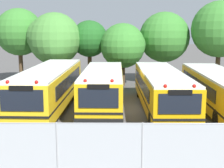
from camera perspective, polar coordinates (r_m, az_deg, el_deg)
ground_plane at (r=20.35m, az=3.66°, el=-4.44°), size 160.00×160.00×0.00m
school_bus_0 at (r=20.64m, az=-11.14°, el=-0.35°), size 2.81×11.55×2.71m
school_bus_1 at (r=19.89m, az=-1.63°, el=-0.66°), size 2.55×9.31×2.65m
school_bus_2 at (r=19.99m, az=8.85°, el=-0.82°), size 2.56×11.01×2.57m
school_bus_3 at (r=20.82m, az=18.51°, el=-0.89°), size 2.71×10.63×2.51m
tree_0 at (r=30.77m, az=-16.38°, el=8.87°), size 4.32×4.32×6.87m
tree_1 at (r=28.37m, az=-10.67°, el=8.09°), size 4.73×4.57×6.43m
tree_2 at (r=28.84m, az=-4.37°, el=7.97°), size 3.43×3.28×5.76m
tree_3 at (r=27.70m, az=2.26°, el=6.90°), size 3.93×3.90×5.51m
tree_4 at (r=29.27m, az=9.40°, el=8.28°), size 4.54×4.54×6.52m
tree_5 at (r=28.88m, az=19.09°, el=9.19°), size 4.80×4.80×7.37m
chainlink_fence at (r=11.20m, az=5.46°, el=-11.47°), size 17.71×0.07×1.93m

